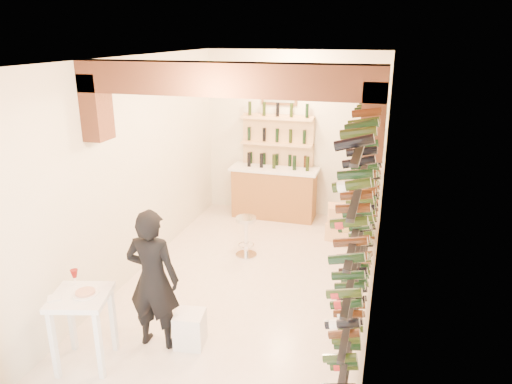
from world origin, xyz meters
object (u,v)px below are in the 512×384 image
person (153,279)px  crate_lower (342,231)px  white_stool (190,329)px  wine_rack (363,191)px  chrome_barstool (246,234)px  tasting_table (81,307)px  back_counter (274,191)px

person → crate_lower: (1.78, 3.61, -0.68)m
person → white_stool: bearing=-170.3°
wine_rack → person: size_ratio=3.37×
chrome_barstool → person: bearing=-97.4°
tasting_table → person: bearing=27.9°
wine_rack → back_counter: size_ratio=3.35×
back_counter → crate_lower: 1.66m
person → crate_lower: size_ratio=3.15×
wine_rack → back_counter: wine_rack is taller
white_stool → chrome_barstool: (-0.06, 2.44, 0.19)m
tasting_table → person: 0.80m
wine_rack → back_counter: 3.38m
tasting_table → white_stool: tasting_table is taller
wine_rack → white_stool: size_ratio=13.68×
wine_rack → person: (-2.17, -1.72, -0.70)m
tasting_table → crate_lower: 4.80m
crate_lower → tasting_table: bearing=-119.6°
back_counter → white_stool: bearing=-89.3°
chrome_barstool → white_stool: bearing=-88.6°
white_stool → person: person is taller
wine_rack → tasting_table: 3.65m
back_counter → tasting_table: back_counter is taller
tasting_table → wine_rack: bearing=24.4°
wine_rack → chrome_barstool: (-1.84, 0.80, -1.15)m
chrome_barstool → crate_lower: 1.83m
wine_rack → tasting_table: (-2.75, -2.25, -0.84)m
tasting_table → crate_lower: tasting_table is taller
person → crate_lower: bearing=-118.7°
tasting_table → chrome_barstool: size_ratio=1.54×
white_stool → chrome_barstool: 2.44m
wine_rack → crate_lower: 2.38m
tasting_table → person: person is taller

